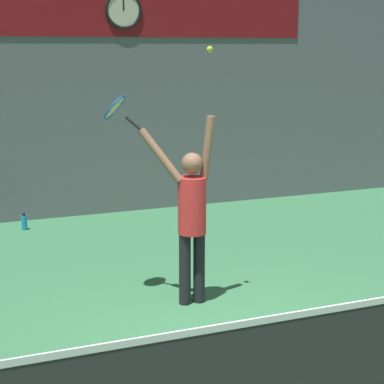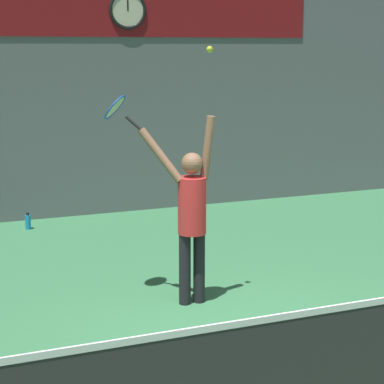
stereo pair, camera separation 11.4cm
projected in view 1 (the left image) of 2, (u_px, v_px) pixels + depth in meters
The scene contains 9 objects.
ground_plane at pixel (256, 354), 6.45m from camera, with size 18.00×18.00×0.00m, color #387A4C.
back_wall at pixel (88, 65), 11.36m from camera, with size 18.00×0.10×5.00m.
sponsor_banner at pixel (87, 9), 11.13m from camera, with size 7.82×0.02×0.87m.
scoreboard_clock at pixel (123, 10), 11.34m from camera, with size 0.64×0.06×0.64m.
court_net at pixel (340, 362), 5.16m from camera, with size 6.51×0.07×1.06m.
tennis_player at pixel (191, 211), 7.53m from camera, with size 0.79×0.49×2.08m.
tennis_racket at pixel (116, 109), 7.42m from camera, with size 0.45×0.41×0.39m.
tennis_ball at pixel (210, 49), 7.14m from camera, with size 0.07×0.07×0.07m.
water_bottle at pixel (24, 222), 10.80m from camera, with size 0.09×0.09×0.27m.
Camera 1 is at (-2.86, -5.32, 2.79)m, focal length 65.00 mm.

